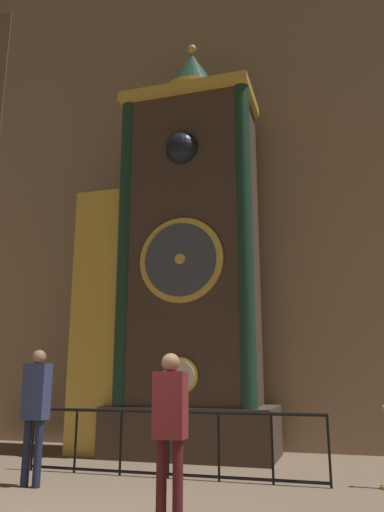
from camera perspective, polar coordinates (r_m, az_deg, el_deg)
cathedral_back_wall at (r=12.07m, az=2.81°, el=11.53°), size 24.00×0.32×13.15m
clock_tower at (r=10.11m, az=-1.77°, el=-1.09°), size 3.93×1.79×8.70m
railing_fence at (r=7.87m, az=-2.72°, el=-20.23°), size 4.64×0.05×0.96m
visitor_near at (r=7.55m, az=-17.43°, el=-15.71°), size 0.34×0.22×1.81m
visitor_far at (r=5.57m, az=-2.51°, el=-18.02°), size 0.34×0.22×1.70m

